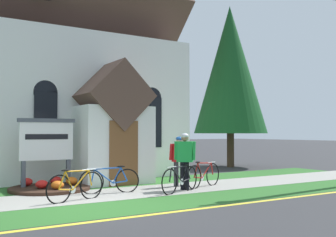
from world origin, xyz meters
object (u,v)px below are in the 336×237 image
bicycle_orange (180,179)px  cyclist_in_blue_jersey (179,158)px  cyclist_in_orange_jersey (185,157)px  church_sign (47,143)px  roadside_conifer (230,70)px  bicycle_white (204,175)px  bicycle_yellow (76,186)px  bicycle_red (110,180)px

bicycle_orange → cyclist_in_blue_jersey: (0.72, 1.15, 0.53)m
cyclist_in_orange_jersey → church_sign: bearing=144.5°
cyclist_in_orange_jersey → roadside_conifer: 9.31m
bicycle_white → roadside_conifer: roadside_conifer is taller
bicycle_white → cyclist_in_orange_jersey: 1.09m
church_sign → bicycle_yellow: bearing=-89.6°
bicycle_white → cyclist_in_blue_jersey: cyclist_in_blue_jersey is taller
bicycle_red → bicycle_orange: bearing=-28.9°
cyclist_in_blue_jersey → cyclist_in_orange_jersey: size_ratio=0.94×
bicycle_yellow → roadside_conifer: roadside_conifer is taller
bicycle_orange → cyclist_in_orange_jersey: bearing=41.2°
bicycle_red → cyclist_in_blue_jersey: cyclist_in_blue_jersey is taller
roadside_conifer → bicycle_yellow: bearing=-150.2°
bicycle_white → roadside_conifer: (5.58, 5.25, 4.48)m
church_sign → cyclist_in_orange_jersey: church_sign is taller
bicycle_white → bicycle_yellow: bearing=-174.7°
church_sign → bicycle_red: 2.47m
cyclist_in_blue_jersey → church_sign: bearing=156.4°
bicycle_red → cyclist_in_orange_jersey: bearing=-16.3°
bicycle_red → bicycle_white: bearing=-7.5°
bicycle_white → church_sign: bearing=152.7°
bicycle_yellow → church_sign: bearing=90.4°
bicycle_red → church_sign: bearing=125.3°
church_sign → cyclist_in_orange_jersey: bearing=-35.5°
bicycle_yellow → roadside_conifer: 12.23m
cyclist_in_blue_jersey → bicycle_orange: bearing=-122.1°
bicycle_yellow → bicycle_red: size_ratio=0.99×
cyclist_in_orange_jersey → bicycle_red: bearing=163.7°
church_sign → roadside_conifer: size_ratio=0.27×
bicycle_red → bicycle_orange: bicycle_orange is taller
bicycle_yellow → cyclist_in_orange_jersey: size_ratio=0.97×
church_sign → cyclist_in_orange_jersey: 4.25m
bicycle_orange → bicycle_yellow: bearing=176.8°
bicycle_yellow → bicycle_red: bicycle_yellow is taller
church_sign → roadside_conifer: (9.89, 3.03, 3.46)m
cyclist_in_blue_jersey → bicycle_yellow: bearing=-165.4°
bicycle_red → cyclist_in_blue_jersey: bearing=4.2°
bicycle_white → bicycle_red: size_ratio=1.02×
roadside_conifer → cyclist_in_blue_jersey: bearing=-142.6°
cyclist_in_orange_jersey → roadside_conifer: bearing=40.4°
cyclist_in_orange_jersey → roadside_conifer: roadside_conifer is taller
church_sign → bicycle_yellow: 2.82m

